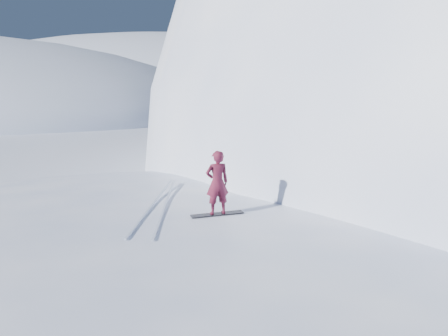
# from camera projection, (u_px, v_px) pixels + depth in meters

# --- Properties ---
(near_ridge) EXTENTS (36.00, 28.00, 4.80)m
(near_ridge) POSITION_uv_depth(u_px,v_px,m) (217.00, 310.00, 11.61)
(near_ridge) COLOR white
(near_ridge) RESTS_ON ground
(peak_shoulder) EXTENTS (28.00, 24.00, 18.00)m
(peak_shoulder) POSITION_uv_depth(u_px,v_px,m) (419.00, 181.00, 26.35)
(peak_shoulder) COLOR white
(peak_shoulder) RESTS_ON ground
(far_ridge_c) EXTENTS (140.00, 90.00, 36.00)m
(far_ridge_c) POSITION_uv_depth(u_px,v_px,m) (150.00, 101.00, 122.03)
(far_ridge_c) COLOR white
(far_ridge_c) RESTS_ON ground
(wind_bumps) EXTENTS (16.00, 14.40, 1.00)m
(wind_bumps) POSITION_uv_depth(u_px,v_px,m) (150.00, 322.00, 11.04)
(wind_bumps) COLOR white
(wind_bumps) RESTS_ON ground
(snowboard) EXTENTS (1.42, 0.96, 0.02)m
(snowboard) POSITION_uv_depth(u_px,v_px,m) (217.00, 214.00, 11.95)
(snowboard) COLOR black
(snowboard) RESTS_ON near_ridge
(snowboarder) EXTENTS (0.76, 0.68, 1.75)m
(snowboarder) POSITION_uv_depth(u_px,v_px,m) (217.00, 183.00, 11.78)
(snowboarder) COLOR maroon
(snowboarder) RESTS_ON snowboard
(board_tracks) EXTENTS (1.45, 5.96, 0.04)m
(board_tracks) POSITION_uv_depth(u_px,v_px,m) (160.00, 203.00, 13.00)
(board_tracks) COLOR silver
(board_tracks) RESTS_ON ground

